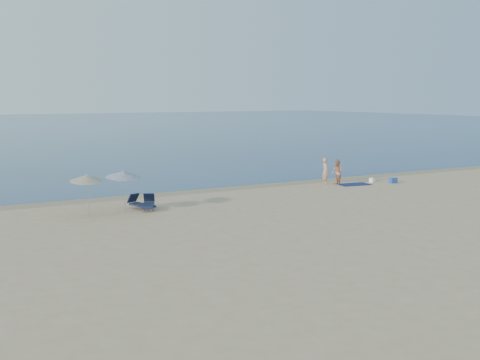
% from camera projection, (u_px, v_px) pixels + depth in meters
% --- Properties ---
extents(sea, '(240.00, 160.00, 0.01)m').
position_uv_depth(sea, '(23.00, 127.00, 106.21)').
color(sea, navy).
rests_on(sea, ground).
extents(wet_sand_strip, '(240.00, 1.60, 0.00)m').
position_uv_depth(wet_sand_strip, '(265.00, 185.00, 36.81)').
color(wet_sand_strip, '#847254').
rests_on(wet_sand_strip, ground).
extents(person_left, '(0.51, 0.66, 1.62)m').
position_uv_depth(person_left, '(325.00, 171.00, 37.33)').
color(person_left, tan).
rests_on(person_left, ground).
extents(person_right, '(0.78, 0.90, 1.57)m').
position_uv_depth(person_right, '(337.00, 172.00, 36.92)').
color(person_right, tan).
rests_on(person_right, ground).
extents(beach_towel, '(2.10, 1.37, 0.03)m').
position_uv_depth(beach_towel, '(354.00, 184.00, 37.11)').
color(beach_towel, '#0E184A').
rests_on(beach_towel, ground).
extents(white_bag, '(0.37, 0.33, 0.27)m').
position_uv_depth(white_bag, '(372.00, 180.00, 38.20)').
color(white_bag, white).
rests_on(white_bag, ground).
extents(blue_cooler, '(0.48, 0.36, 0.33)m').
position_uv_depth(blue_cooler, '(393.00, 180.00, 37.81)').
color(blue_cooler, '#1E4AA4').
rests_on(blue_cooler, ground).
extents(umbrella_near, '(1.61, 1.63, 2.07)m').
position_uv_depth(umbrella_near, '(123.00, 174.00, 28.17)').
color(umbrella_near, silver).
rests_on(umbrella_near, ground).
extents(umbrella_far, '(1.77, 1.78, 2.02)m').
position_uv_depth(umbrella_far, '(87.00, 178.00, 27.12)').
color(umbrella_far, silver).
rests_on(umbrella_far, ground).
extents(lounger_left, '(0.98, 1.71, 0.72)m').
position_uv_depth(lounger_left, '(141.00, 204.00, 29.03)').
color(lounger_left, '#121933').
rests_on(lounger_left, ground).
extents(lounger_right, '(1.16, 1.68, 0.71)m').
position_uv_depth(lounger_right, '(148.00, 204.00, 28.96)').
color(lounger_right, '#161E3C').
rests_on(lounger_right, ground).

